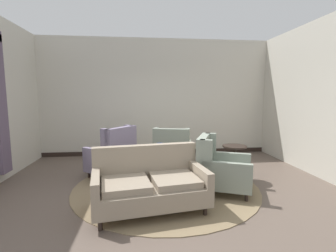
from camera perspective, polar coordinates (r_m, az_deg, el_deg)
The scene contains 12 objects.
ground at distance 4.47m, azimuth -0.06°, elevation -15.22°, with size 9.09×9.09×0.00m, color brown.
wall_back at distance 7.01m, azimuth -2.69°, elevation 6.67°, with size 6.65×0.08×3.28m, color beige.
wall_right at distance 6.20m, azimuth 30.42°, elevation 5.61°, with size 0.08×4.05×3.28m, color beige.
baseboard_back at distance 7.15m, azimuth -2.58°, elevation -6.10°, with size 6.49×0.03×0.12m, color black.
area_rug at distance 4.75m, azimuth -0.47°, elevation -13.78°, with size 3.41×3.41×0.01m, color #847051.
coffee_table at distance 4.54m, azimuth -2.40°, elevation -9.73°, with size 0.87×0.87×0.47m.
porcelain_vase at distance 4.52m, azimuth -1.96°, elevation -6.53°, with size 0.19×0.19×0.36m.
settee at distance 3.76m, azimuth -4.35°, elevation -13.40°, with size 1.76×1.12×0.92m.
armchair_foreground_right at distance 4.48m, azimuth 11.93°, elevation -9.70°, with size 1.14×1.09×0.99m.
armchair_back_corner at distance 5.21m, azimuth -12.69°, elevation -6.88°, with size 1.10×1.10×1.08m.
armchair_beside_settee at distance 5.64m, azimuth 1.05°, elevation -5.91°, with size 0.98×0.97×0.98m.
side_table at distance 5.10m, azimuth 15.22°, elevation -7.58°, with size 0.48×0.48×0.71m.
Camera 1 is at (-0.46, -4.11, 1.71)m, focal length 26.05 mm.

